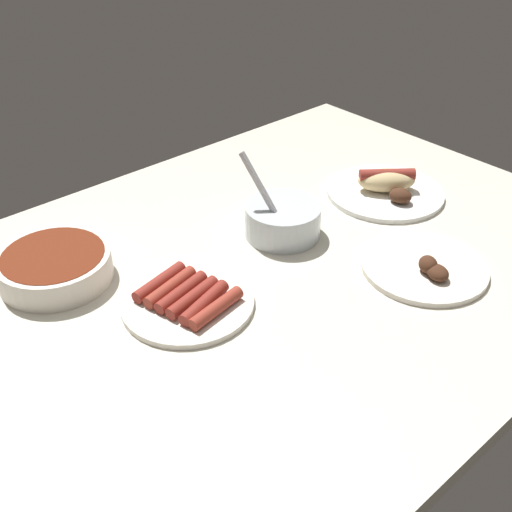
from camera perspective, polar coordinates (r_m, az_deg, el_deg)
ground_plane at (r=110.22cm, az=2.03°, el=-1.03°), size 120.00×90.00×3.00cm
plate_sausages at (r=99.39cm, az=-6.16°, el=-3.90°), size 20.81×20.81×3.07cm
plate_hotdog_assembled at (r=130.80cm, az=11.59°, el=6.04°), size 23.48×23.48×5.61cm
bowl_chili at (r=108.53cm, az=-17.59°, el=-0.81°), size 18.45×18.45×4.82cm
bowl_coleslaw at (r=114.65cm, az=2.40°, el=3.37°), size 13.73×13.73×15.71cm
plate_grilled_meat at (r=110.14cm, az=14.92°, el=-0.96°), size 21.12×21.12×3.77cm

